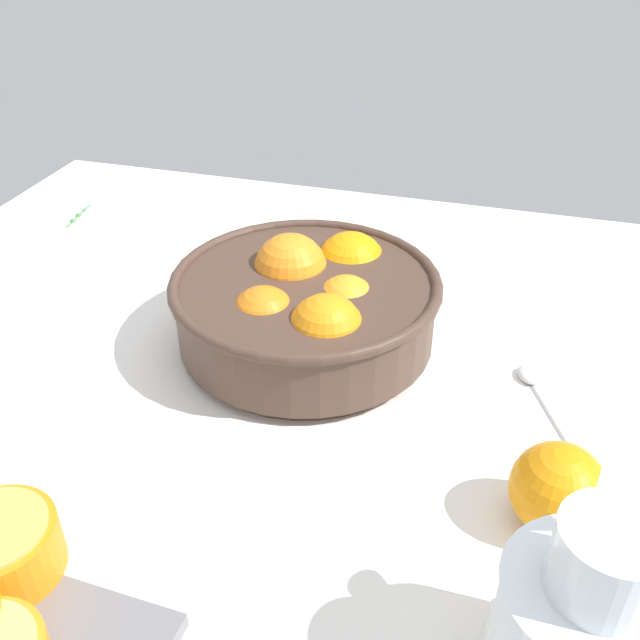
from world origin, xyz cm
name	(u,v)px	position (x,y,z in cm)	size (l,w,h in cm)	color
ground_plane	(307,384)	(0.00, 0.00, -1.50)	(114.48, 94.47, 3.00)	white
fruit_bowl	(309,305)	(-1.27, 5.02, 5.04)	(28.49, 28.49, 11.24)	#473328
orange_half_1	(0,549)	(-13.75, -30.23, 3.56)	(8.66, 8.66, 4.52)	orange
loose_orange_1	(558,489)	(24.64, -13.46, 3.78)	(7.57, 7.57, 7.57)	orange
spoon	(539,392)	(23.32, 2.92, 0.44)	(6.63, 12.80, 1.00)	silver
herb_sprig_0	(77,215)	(-43.85, 26.71, 0.26)	(1.30, 7.81, 0.92)	#417D44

